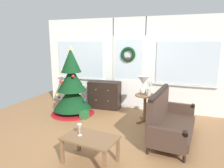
% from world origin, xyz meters
% --- Properties ---
extents(ground_plane, '(6.76, 6.76, 0.00)m').
position_xyz_m(ground_plane, '(0.00, 0.00, 0.00)').
color(ground_plane, '#996B42').
extents(back_wall_with_door, '(5.20, 0.19, 2.55)m').
position_xyz_m(back_wall_with_door, '(0.00, 2.08, 1.28)').
color(back_wall_with_door, white).
rests_on(back_wall_with_door, ground).
extents(christmas_tree, '(1.16, 1.16, 1.81)m').
position_xyz_m(christmas_tree, '(-1.26, 1.05, 0.67)').
color(christmas_tree, '#4C331E').
rests_on(christmas_tree, ground).
extents(dresser_cabinet, '(0.92, 0.48, 0.78)m').
position_xyz_m(dresser_cabinet, '(-0.63, 1.79, 0.39)').
color(dresser_cabinet, black).
rests_on(dresser_cabinet, ground).
extents(settee_sofa, '(0.85, 1.69, 0.96)m').
position_xyz_m(settee_sofa, '(1.26, 0.45, 0.38)').
color(settee_sofa, black).
rests_on(settee_sofa, ground).
extents(side_table, '(0.50, 0.48, 0.66)m').
position_xyz_m(side_table, '(0.66, 1.16, 0.47)').
color(side_table, brown).
rests_on(side_table, ground).
extents(table_lamp, '(0.28, 0.28, 0.44)m').
position_xyz_m(table_lamp, '(0.60, 1.20, 0.95)').
color(table_lamp, silver).
rests_on(table_lamp, side_table).
extents(flower_vase, '(0.11, 0.10, 0.35)m').
position_xyz_m(flower_vase, '(0.76, 1.10, 0.78)').
color(flower_vase, beige).
rests_on(flower_vase, side_table).
extents(coffee_table, '(0.90, 0.62, 0.43)m').
position_xyz_m(coffee_table, '(0.19, -0.85, 0.37)').
color(coffee_table, brown).
rests_on(coffee_table, ground).
extents(wine_glass, '(0.08, 0.08, 0.20)m').
position_xyz_m(wine_glass, '(0.01, -0.85, 0.57)').
color(wine_glass, silver).
rests_on(wine_glass, coffee_table).
extents(gift_box, '(0.19, 0.17, 0.19)m').
position_xyz_m(gift_box, '(-0.80, 0.83, 0.10)').
color(gift_box, '#266633').
rests_on(gift_box, ground).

